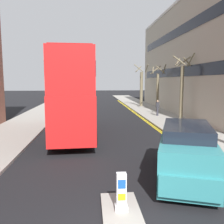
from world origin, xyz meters
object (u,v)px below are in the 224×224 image
(keep_left_bollard, at_px, (121,193))
(double_decker_bus_away, at_px, (73,92))
(taxi_minivan, at_px, (187,153))
(pedestrian_far, at_px, (158,108))

(keep_left_bollard, distance_m, double_decker_bus_away, 11.24)
(keep_left_bollard, relative_size, double_decker_bus_away, 0.10)
(keep_left_bollard, xyz_separation_m, double_decker_bus_away, (-2.08, 10.78, 2.42))
(double_decker_bus_away, bearing_deg, taxi_minivan, -60.67)
(double_decker_bus_away, bearing_deg, keep_left_bollard, -79.10)
(taxi_minivan, distance_m, pedestrian_far, 16.52)
(double_decker_bus_away, bearing_deg, pedestrian_far, 42.78)
(keep_left_bollard, height_order, taxi_minivan, taxi_minivan)
(taxi_minivan, bearing_deg, keep_left_bollard, -141.96)
(keep_left_bollard, relative_size, taxi_minivan, 0.22)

